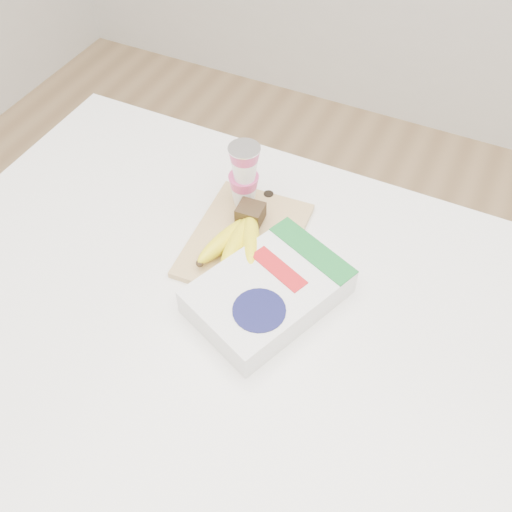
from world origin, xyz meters
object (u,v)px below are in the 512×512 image
(cutting_board, at_px, (245,239))
(yogurt_stack, at_px, (244,175))
(bananas, at_px, (239,238))
(cereal_box, at_px, (269,292))
(table, at_px, (253,434))

(cutting_board, height_order, yogurt_stack, yogurt_stack)
(bananas, distance_m, yogurt_stack, 0.12)
(yogurt_stack, relative_size, cereal_box, 0.47)
(table, distance_m, bananas, 0.54)
(bananas, relative_size, cereal_box, 0.59)
(cutting_board, height_order, bananas, bananas)
(bananas, xyz_separation_m, cereal_box, (0.10, -0.08, -0.01))
(yogurt_stack, bearing_deg, table, -61.03)
(yogurt_stack, bearing_deg, cereal_box, -53.41)
(cereal_box, bearing_deg, bananas, 162.17)
(cutting_board, distance_m, cereal_box, 0.15)
(table, height_order, cereal_box, cereal_box)
(table, relative_size, cutting_board, 4.90)
(cutting_board, height_order, cereal_box, cereal_box)
(table, relative_size, bananas, 7.24)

